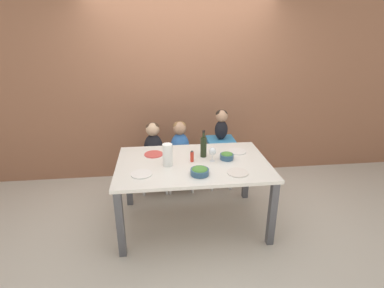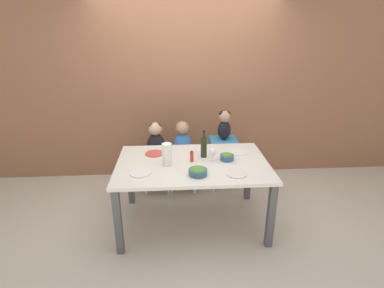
{
  "view_description": "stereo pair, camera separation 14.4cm",
  "coord_description": "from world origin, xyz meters",
  "px_view_note": "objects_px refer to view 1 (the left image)",
  "views": [
    {
      "loc": [
        -0.34,
        -2.91,
        2.12
      ],
      "look_at": [
        0.0,
        0.08,
        0.94
      ],
      "focal_mm": 28.0,
      "sensor_mm": 36.0,
      "label": 1
    },
    {
      "loc": [
        -0.2,
        -2.93,
        2.12
      ],
      "look_at": [
        0.0,
        0.08,
        0.94
      ],
      "focal_mm": 28.0,
      "sensor_mm": 36.0,
      "label": 2
    }
  ],
  "objects_px": {
    "paper_towel_roll": "(168,155)",
    "dinner_plate_front_left": "(142,174)",
    "person_child_center": "(180,140)",
    "wine_glass_near": "(212,152)",
    "chair_far_center": "(180,163)",
    "dinner_plate_front_right": "(238,173)",
    "salad_bowl_large": "(200,171)",
    "dinner_plate_back_left": "(154,154)",
    "wine_bottle": "(203,146)",
    "dinner_plate_back_right": "(237,151)",
    "person_child_left": "(153,141)",
    "person_baby_right": "(221,122)",
    "chair_far_left": "(154,165)",
    "salad_bowl_small": "(227,156)",
    "chair_right_highchair": "(220,149)"
  },
  "relations": [
    {
      "from": "paper_towel_roll",
      "to": "dinner_plate_front_left",
      "type": "bearing_deg",
      "value": -145.32
    },
    {
      "from": "person_child_center",
      "to": "wine_glass_near",
      "type": "height_order",
      "value": "person_child_center"
    },
    {
      "from": "chair_far_center",
      "to": "dinner_plate_front_right",
      "type": "distance_m",
      "value": 1.28
    },
    {
      "from": "salad_bowl_large",
      "to": "dinner_plate_back_left",
      "type": "bearing_deg",
      "value": 129.41
    },
    {
      "from": "wine_bottle",
      "to": "dinner_plate_front_right",
      "type": "relative_size",
      "value": 1.47
    },
    {
      "from": "chair_far_center",
      "to": "person_child_center",
      "type": "relative_size",
      "value": 0.84
    },
    {
      "from": "person_child_center",
      "to": "wine_bottle",
      "type": "relative_size",
      "value": 1.71
    },
    {
      "from": "dinner_plate_back_right",
      "to": "salad_bowl_large",
      "type": "bearing_deg",
      "value": -134.47
    },
    {
      "from": "person_child_left",
      "to": "wine_glass_near",
      "type": "height_order",
      "value": "person_child_left"
    },
    {
      "from": "wine_glass_near",
      "to": "dinner_plate_back_right",
      "type": "xyz_separation_m",
      "value": [
        0.33,
        0.22,
        -0.1
      ]
    },
    {
      "from": "person_baby_right",
      "to": "dinner_plate_front_right",
      "type": "xyz_separation_m",
      "value": [
        -0.06,
        -1.12,
        -0.18
      ]
    },
    {
      "from": "chair_far_left",
      "to": "person_baby_right",
      "type": "relative_size",
      "value": 1.11
    },
    {
      "from": "chair_far_center",
      "to": "dinner_plate_back_left",
      "type": "bearing_deg",
      "value": -121.76
    },
    {
      "from": "chair_far_left",
      "to": "salad_bowl_large",
      "type": "relative_size",
      "value": 2.41
    },
    {
      "from": "wine_bottle",
      "to": "wine_glass_near",
      "type": "height_order",
      "value": "wine_bottle"
    },
    {
      "from": "chair_far_center",
      "to": "person_child_center",
      "type": "height_order",
      "value": "person_child_center"
    },
    {
      "from": "person_child_left",
      "to": "salad_bowl_large",
      "type": "bearing_deg",
      "value": -67.23
    },
    {
      "from": "salad_bowl_small",
      "to": "dinner_plate_back_left",
      "type": "height_order",
      "value": "salad_bowl_small"
    },
    {
      "from": "person_child_center",
      "to": "dinner_plate_back_left",
      "type": "height_order",
      "value": "person_child_center"
    },
    {
      "from": "person_child_left",
      "to": "wine_glass_near",
      "type": "bearing_deg",
      "value": -51.13
    },
    {
      "from": "chair_right_highchair",
      "to": "person_baby_right",
      "type": "distance_m",
      "value": 0.38
    },
    {
      "from": "person_child_left",
      "to": "wine_bottle",
      "type": "height_order",
      "value": "wine_bottle"
    },
    {
      "from": "wine_glass_near",
      "to": "salad_bowl_large",
      "type": "xyz_separation_m",
      "value": [
        -0.18,
        -0.31,
        -0.07
      ]
    },
    {
      "from": "wine_glass_near",
      "to": "salad_bowl_large",
      "type": "distance_m",
      "value": 0.36
    },
    {
      "from": "dinner_plate_front_right",
      "to": "paper_towel_roll",
      "type": "bearing_deg",
      "value": 158.98
    },
    {
      "from": "chair_right_highchair",
      "to": "dinner_plate_front_left",
      "type": "height_order",
      "value": "dinner_plate_front_left"
    },
    {
      "from": "person_child_center",
      "to": "dinner_plate_back_left",
      "type": "distance_m",
      "value": 0.65
    },
    {
      "from": "person_child_center",
      "to": "person_baby_right",
      "type": "xyz_separation_m",
      "value": [
        0.56,
        0.0,
        0.23
      ]
    },
    {
      "from": "person_child_left",
      "to": "dinner_plate_back_right",
      "type": "bearing_deg",
      "value": -30.75
    },
    {
      "from": "person_child_left",
      "to": "person_baby_right",
      "type": "bearing_deg",
      "value": 0.03
    },
    {
      "from": "wine_glass_near",
      "to": "person_child_left",
      "type": "bearing_deg",
      "value": 128.87
    },
    {
      "from": "paper_towel_roll",
      "to": "dinner_plate_front_right",
      "type": "height_order",
      "value": "paper_towel_roll"
    },
    {
      "from": "chair_far_center",
      "to": "person_child_center",
      "type": "distance_m",
      "value": 0.34
    },
    {
      "from": "dinner_plate_front_right",
      "to": "chair_far_center",
      "type": "bearing_deg",
      "value": 113.85
    },
    {
      "from": "salad_bowl_large",
      "to": "dinner_plate_front_right",
      "type": "xyz_separation_m",
      "value": [
        0.38,
        -0.01,
        -0.03
      ]
    },
    {
      "from": "paper_towel_roll",
      "to": "chair_far_left",
      "type": "bearing_deg",
      "value": 100.71
    },
    {
      "from": "chair_right_highchair",
      "to": "dinner_plate_front_left",
      "type": "distance_m",
      "value": 1.46
    },
    {
      "from": "person_child_left",
      "to": "dinner_plate_back_left",
      "type": "bearing_deg",
      "value": -88.89
    },
    {
      "from": "dinner_plate_back_right",
      "to": "paper_towel_roll",
      "type": "bearing_deg",
      "value": -161.62
    },
    {
      "from": "person_child_left",
      "to": "wine_glass_near",
      "type": "relative_size",
      "value": 3.35
    },
    {
      "from": "wine_bottle",
      "to": "dinner_plate_front_left",
      "type": "xyz_separation_m",
      "value": [
        -0.67,
        -0.37,
        -0.12
      ]
    },
    {
      "from": "person_baby_right",
      "to": "dinner_plate_back_left",
      "type": "height_order",
      "value": "person_baby_right"
    },
    {
      "from": "chair_right_highchair",
      "to": "wine_bottle",
      "type": "xyz_separation_m",
      "value": [
        -0.34,
        -0.67,
        0.32
      ]
    },
    {
      "from": "chair_far_left",
      "to": "wine_bottle",
      "type": "relative_size",
      "value": 1.44
    },
    {
      "from": "person_baby_right",
      "to": "salad_bowl_small",
      "type": "height_order",
      "value": "person_baby_right"
    },
    {
      "from": "salad_bowl_large",
      "to": "salad_bowl_small",
      "type": "bearing_deg",
      "value": 44.06
    },
    {
      "from": "wine_bottle",
      "to": "dinner_plate_back_right",
      "type": "bearing_deg",
      "value": 11.76
    },
    {
      "from": "wine_glass_near",
      "to": "chair_right_highchair",
      "type": "bearing_deg",
      "value": 71.77
    },
    {
      "from": "wine_bottle",
      "to": "dinner_plate_back_right",
      "type": "height_order",
      "value": "wine_bottle"
    },
    {
      "from": "paper_towel_roll",
      "to": "salad_bowl_large",
      "type": "xyz_separation_m",
      "value": [
        0.3,
        -0.25,
        -0.08
      ]
    }
  ]
}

